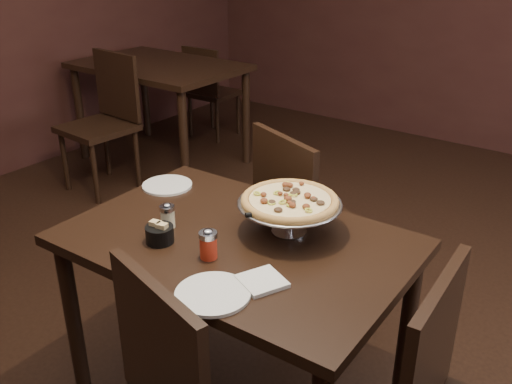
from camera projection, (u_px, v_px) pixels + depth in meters
The scene contains 14 objects.
room at pixel (288, 54), 1.81m from camera, with size 6.04×7.04×2.84m.
dining_table at pixel (237, 261), 2.08m from camera, with size 1.24×0.84×0.76m.
background_table at pixel (159, 77), 4.50m from camera, with size 1.29×0.86×0.81m.
pizza_stand at pixel (290, 201), 2.02m from camera, with size 0.38×0.38×0.16m.
parmesan_shaker at pixel (168, 216), 2.09m from camera, with size 0.06×0.06×0.10m.
pepper_flake_shaker at pixel (208, 244), 1.89m from camera, with size 0.06×0.06×0.11m.
packet_caddy at pixel (160, 234), 2.00m from camera, with size 0.10×0.10×0.08m.
napkin_stack at pixel (262, 281), 1.77m from camera, with size 0.13×0.13×0.01m, color silver.
plate_left at pixel (167, 185), 2.44m from camera, with size 0.21×0.21×0.01m, color silver.
plate_near at pixel (213, 294), 1.71m from camera, with size 0.23×0.23×0.01m, color silver.
serving_spatula at pixel (262, 213), 1.94m from camera, with size 0.15×0.15×0.02m.
chair_far at pixel (304, 220), 2.67m from camera, with size 0.58×0.58×0.96m.
bg_chair_far at pixel (209, 89), 5.13m from camera, with size 0.40×0.40×0.84m.
bg_chair_near at pixel (105, 117), 4.10m from camera, with size 0.49×0.49×0.98m.
Camera 1 is at (1.06, -1.50, 1.76)m, focal length 40.00 mm.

